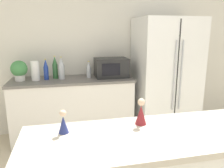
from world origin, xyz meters
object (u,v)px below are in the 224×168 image
back_bottle_3 (46,70)px  wise_man_figurine_crimson (141,113)px  paper_towel_roll (35,71)px  wise_man_figurine_blue (63,123)px  back_bottle_1 (61,68)px  back_bottle_0 (89,70)px  refrigerator (165,77)px  potted_plant (19,70)px  microwave (111,67)px  back_bottle_2 (55,68)px

back_bottle_3 → wise_man_figurine_crimson: back_bottle_3 is taller
paper_towel_roll → back_bottle_3: size_ratio=0.92×
paper_towel_roll → wise_man_figurine_blue: (0.37, -1.93, 0.01)m
back_bottle_1 → wise_man_figurine_blue: bearing=-89.5°
wise_man_figurine_crimson → back_bottle_0: bearing=93.1°
refrigerator → paper_towel_roll: bearing=177.7°
potted_plant → wise_man_figurine_crimson: 2.20m
potted_plant → paper_towel_roll: bearing=-6.6°
potted_plant → microwave: same height
back_bottle_2 → microwave: bearing=-4.2°
paper_towel_roll → microwave: size_ratio=0.56×
paper_towel_roll → back_bottle_1: bearing=1.7°
back_bottle_2 → wise_man_figurine_blue: bearing=-87.0°
refrigerator → back_bottle_2: size_ratio=5.45×
microwave → back_bottle_1: size_ratio=1.50×
paper_towel_roll → wise_man_figurine_crimson: bearing=-66.1°
paper_towel_roll → back_bottle_2: back_bottle_2 is taller
refrigerator → back_bottle_1: bearing=176.9°
back_bottle_0 → back_bottle_2: 0.48m
wise_man_figurine_blue → refrigerator: bearing=50.2°
back_bottle_1 → wise_man_figurine_blue: back_bottle_1 is taller
wise_man_figurine_crimson → microwave: bearing=83.1°
back_bottle_1 → back_bottle_2: bearing=141.5°
microwave → wise_man_figurine_crimson: bearing=-96.9°
back_bottle_0 → back_bottle_2: (-0.48, 0.05, 0.04)m
back_bottle_3 → wise_man_figurine_crimson: (0.71, -1.93, 0.02)m
back_bottle_2 → back_bottle_0: bearing=-6.5°
paper_towel_roll → back_bottle_0: bearing=2.0°
paper_towel_roll → back_bottle_3: 0.14m
wise_man_figurine_crimson → back_bottle_2: bearing=106.3°
back_bottle_2 → refrigerator: bearing=-5.4°
potted_plant → microwave: bearing=-0.1°
refrigerator → back_bottle_2: (-1.65, 0.16, 0.18)m
refrigerator → paper_towel_roll: refrigerator is taller
refrigerator → wise_man_figurine_blue: 2.42m
potted_plant → wise_man_figurine_blue: potted_plant is taller
potted_plant → back_bottle_3: back_bottle_3 is taller
refrigerator → paper_towel_roll: size_ratio=6.58×
potted_plant → microwave: (1.29, -0.00, -0.01)m
potted_plant → wise_man_figurine_crimson: (1.06, -1.93, 0.00)m
back_bottle_1 → back_bottle_3: bearing=177.4°
back_bottle_2 → wise_man_figurine_blue: (0.10, -2.01, -0.01)m
paper_towel_roll → wise_man_figurine_crimson: 2.09m
refrigerator → back_bottle_2: 1.66m
wise_man_figurine_blue → wise_man_figurine_crimson: size_ratio=0.83×
back_bottle_2 → wise_man_figurine_blue: back_bottle_2 is taller
paper_towel_roll → back_bottle_3: back_bottle_3 is taller
microwave → refrigerator: bearing=-6.6°
back_bottle_1 → wise_man_figurine_blue: 1.94m
microwave → back_bottle_1: bearing=-179.2°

